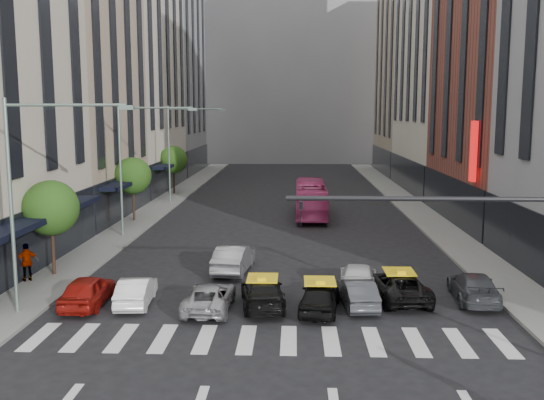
# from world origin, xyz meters

# --- Properties ---
(ground) EXTENTS (160.00, 160.00, 0.00)m
(ground) POSITION_xyz_m (0.00, 0.00, 0.00)
(ground) COLOR black
(ground) RESTS_ON ground
(sidewalk_left) EXTENTS (3.00, 96.00, 0.15)m
(sidewalk_left) POSITION_xyz_m (-11.50, 30.00, 0.07)
(sidewalk_left) COLOR slate
(sidewalk_left) RESTS_ON ground
(sidewalk_right) EXTENTS (3.00, 96.00, 0.15)m
(sidewalk_right) POSITION_xyz_m (11.50, 30.00, 0.07)
(sidewalk_right) COLOR slate
(sidewalk_right) RESTS_ON ground
(building_left_b) EXTENTS (8.00, 16.00, 24.00)m
(building_left_b) POSITION_xyz_m (-17.00, 28.00, 12.00)
(building_left_b) COLOR tan
(building_left_b) RESTS_ON ground
(building_left_c) EXTENTS (8.00, 20.00, 36.00)m
(building_left_c) POSITION_xyz_m (-17.00, 46.00, 18.00)
(building_left_c) COLOR beige
(building_left_c) RESTS_ON ground
(building_left_d) EXTENTS (8.00, 18.00, 30.00)m
(building_left_d) POSITION_xyz_m (-17.00, 65.00, 15.00)
(building_left_d) COLOR gray
(building_left_d) RESTS_ON ground
(building_right_b) EXTENTS (8.00, 18.00, 26.00)m
(building_right_b) POSITION_xyz_m (17.00, 27.00, 13.00)
(building_right_b) COLOR brown
(building_right_b) RESTS_ON ground
(building_right_c) EXTENTS (8.00, 20.00, 40.00)m
(building_right_c) POSITION_xyz_m (17.00, 46.00, 20.00)
(building_right_c) COLOR beige
(building_right_c) RESTS_ON ground
(building_right_d) EXTENTS (8.00, 18.00, 28.00)m
(building_right_d) POSITION_xyz_m (17.00, 65.00, 14.00)
(building_right_d) COLOR tan
(building_right_d) RESTS_ON ground
(building_far) EXTENTS (30.00, 10.00, 36.00)m
(building_far) POSITION_xyz_m (0.00, 85.00, 18.00)
(building_far) COLOR gray
(building_far) RESTS_ON ground
(tree_near) EXTENTS (2.88, 2.88, 4.95)m
(tree_near) POSITION_xyz_m (-11.80, 10.00, 3.65)
(tree_near) COLOR black
(tree_near) RESTS_ON sidewalk_left
(tree_mid) EXTENTS (2.88, 2.88, 4.95)m
(tree_mid) POSITION_xyz_m (-11.80, 26.00, 3.65)
(tree_mid) COLOR black
(tree_mid) RESTS_ON sidewalk_left
(tree_far) EXTENTS (2.88, 2.88, 4.95)m
(tree_far) POSITION_xyz_m (-11.80, 42.00, 3.65)
(tree_far) COLOR black
(tree_far) RESTS_ON sidewalk_left
(streetlamp_near) EXTENTS (5.38, 0.25, 9.00)m
(streetlamp_near) POSITION_xyz_m (-10.04, 4.00, 5.90)
(streetlamp_near) COLOR gray
(streetlamp_near) RESTS_ON sidewalk_left
(streetlamp_mid) EXTENTS (5.38, 0.25, 9.00)m
(streetlamp_mid) POSITION_xyz_m (-10.04, 20.00, 5.90)
(streetlamp_mid) COLOR gray
(streetlamp_mid) RESTS_ON sidewalk_left
(streetlamp_far) EXTENTS (5.38, 0.25, 9.00)m
(streetlamp_far) POSITION_xyz_m (-10.04, 36.00, 5.90)
(streetlamp_far) COLOR gray
(streetlamp_far) RESTS_ON sidewalk_left
(traffic_signal) EXTENTS (10.10, 0.20, 6.00)m
(traffic_signal) POSITION_xyz_m (7.69, -1.00, 4.47)
(traffic_signal) COLOR black
(traffic_signal) RESTS_ON ground
(liberty_sign) EXTENTS (0.30, 0.70, 4.00)m
(liberty_sign) POSITION_xyz_m (12.60, 20.00, 6.00)
(liberty_sign) COLOR red
(liberty_sign) RESTS_ON ground
(car_red) EXTENTS (1.71, 4.13, 1.40)m
(car_red) POSITION_xyz_m (-8.39, 5.28, 0.70)
(car_red) COLOR maroon
(car_red) RESTS_ON ground
(car_white_front) EXTENTS (1.60, 3.91, 1.26)m
(car_white_front) POSITION_xyz_m (-6.28, 5.55, 0.63)
(car_white_front) COLOR white
(car_white_front) RESTS_ON ground
(car_silver) EXTENTS (2.05, 4.28, 1.18)m
(car_silver) POSITION_xyz_m (-2.90, 4.91, 0.59)
(car_silver) COLOR #A2A2A7
(car_silver) RESTS_ON ground
(taxi_left) EXTENTS (2.34, 4.67, 1.30)m
(taxi_left) POSITION_xyz_m (-0.60, 5.41, 0.65)
(taxi_left) COLOR black
(taxi_left) RESTS_ON ground
(taxi_center) EXTENTS (2.11, 4.13, 1.35)m
(taxi_center) POSITION_xyz_m (1.90, 4.84, 0.67)
(taxi_center) COLOR black
(taxi_center) RESTS_ON ground
(car_grey_mid) EXTENTS (1.66, 3.91, 1.25)m
(car_grey_mid) POSITION_xyz_m (3.61, 5.66, 0.63)
(car_grey_mid) COLOR #3A3C41
(car_grey_mid) RESTS_ON ground
(taxi_right) EXTENTS (2.58, 4.89, 1.31)m
(taxi_right) POSITION_xyz_m (5.61, 6.69, 0.66)
(taxi_right) COLOR black
(taxi_right) RESTS_ON ground
(car_grey_curb) EXTENTS (2.19, 4.64, 1.31)m
(car_grey_curb) POSITION_xyz_m (9.00, 6.65, 0.65)
(car_grey_curb) COLOR #3B3E42
(car_grey_curb) RESTS_ON ground
(car_row2_left) EXTENTS (2.06, 4.69, 1.50)m
(car_row2_left) POSITION_xyz_m (-2.47, 11.33, 0.75)
(car_row2_left) COLOR gray
(car_row2_left) RESTS_ON ground
(car_row2_right) EXTENTS (2.27, 4.53, 1.26)m
(car_row2_right) POSITION_xyz_m (3.90, 8.27, 0.63)
(car_row2_right) COLOR silver
(car_row2_right) RESTS_ON ground
(bus) EXTENTS (2.49, 10.43, 2.90)m
(bus) POSITION_xyz_m (2.15, 29.12, 1.45)
(bus) COLOR #CF3D7D
(bus) RESTS_ON ground
(pedestrian_far) EXTENTS (1.18, 1.05, 1.92)m
(pedestrian_far) POSITION_xyz_m (-12.60, 8.65, 1.11)
(pedestrian_far) COLOR gray
(pedestrian_far) RESTS_ON sidewalk_left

